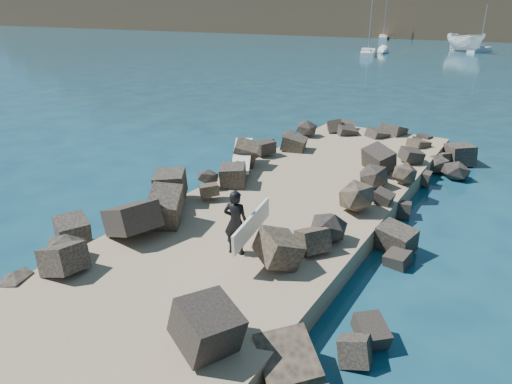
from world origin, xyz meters
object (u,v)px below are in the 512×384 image
boat_imported (465,42)px  sailboat_b (480,50)px  surfer_with_board (238,223)px  surfboard_resting (242,158)px

boat_imported → sailboat_b: 2.47m
boat_imported → surfer_with_board: boat_imported is taller
surfer_with_board → boat_imported: bearing=94.3°
sailboat_b → boat_imported: bearing=-153.5°
boat_imported → sailboat_b: sailboat_b is taller
boat_imported → sailboat_b: bearing=-22.3°
boat_imported → surfer_with_board: (5.17, -68.36, 0.04)m
boat_imported → surfer_with_board: size_ratio=3.56×
boat_imported → sailboat_b: size_ratio=1.08×
surfboard_resting → sailboat_b: sailboat_b is taller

